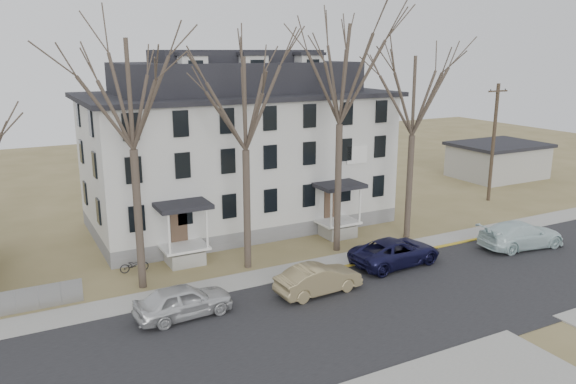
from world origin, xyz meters
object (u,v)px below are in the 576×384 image
tree_center (341,67)px  boarding_house (239,148)px  tree_mid_right (414,90)px  car_navy (395,252)px  tree_far_left (129,86)px  car_white (521,235)px  car_silver (184,302)px  car_tan (318,280)px  bicycle_left (134,266)px  utility_pole_far (493,141)px  tree_mid_left (245,97)px

tree_center → boarding_house: bearing=110.2°
tree_mid_right → car_navy: tree_mid_right is taller
tree_far_left → car_white: (22.41, -5.01, -9.53)m
tree_far_left → car_silver: tree_far_left is taller
car_silver → car_tan: size_ratio=1.01×
car_silver → car_tan: 6.88m
tree_mid_right → car_navy: bearing=-136.5°
boarding_house → bicycle_left: boarding_house is taller
tree_far_left → utility_pole_far: 30.29m
bicycle_left → car_white: bearing=-104.0°
boarding_house → car_white: boarding_house is taller
boarding_house → car_navy: (4.64, -11.82, -4.62)m
tree_mid_right → car_silver: tree_mid_right is taller
tree_mid_left → car_silver: 11.09m
tree_mid_right → tree_center: bearing=180.0°
boarding_house → tree_mid_right: (8.50, -8.15, 4.22)m
tree_far_left → car_white: size_ratio=2.44×
car_silver → car_white: car_white is taller
utility_pole_far → car_white: 12.32m
car_tan → boarding_house: bearing=-8.8°
tree_mid_right → bicycle_left: tree_mid_right is taller
tree_mid_left → bicycle_left: tree_mid_left is taller
car_white → tree_far_left: bearing=84.2°
car_navy → car_white: car_white is taller
tree_far_left → tree_mid_left: bearing=0.0°
utility_pole_far → car_tan: 24.00m
tree_mid_left → utility_pole_far: tree_mid_left is taller
boarding_house → car_white: (13.41, -13.16, -4.56)m
boarding_house → tree_center: tree_center is taller
tree_mid_left → utility_pole_far: bearing=10.1°
tree_far_left → tree_center: 12.02m
utility_pole_far → car_silver: utility_pole_far is taller
boarding_house → utility_pole_far: boarding_house is taller
car_silver → car_white: (21.55, -0.69, 0.04)m
tree_mid_left → car_tan: size_ratio=2.82×
car_silver → car_white: bearing=-95.3°
tree_mid_left → tree_center: (6.00, 0.00, 1.48)m
tree_far_left → car_silver: bearing=-78.6°
tree_mid_left → car_tan: bearing=-70.9°
car_white → bicycle_left: size_ratio=3.59×
car_navy → bicycle_left: (-13.57, 5.84, -0.35)m
tree_mid_left → tree_center: tree_center is taller
tree_far_left → tree_center: (12.00, 0.00, 0.74)m
tree_center → car_navy: bearing=-65.9°
car_white → car_tan: bearing=96.7°
car_navy → tree_far_left: bearing=71.6°
tree_mid_right → car_tan: tree_mid_right is taller
tree_center → car_silver: size_ratio=3.23×
tree_far_left → car_white: tree_far_left is taller
utility_pole_far → car_tan: (-21.78, -9.17, -4.16)m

